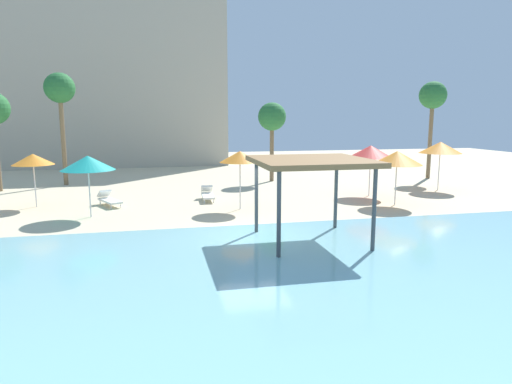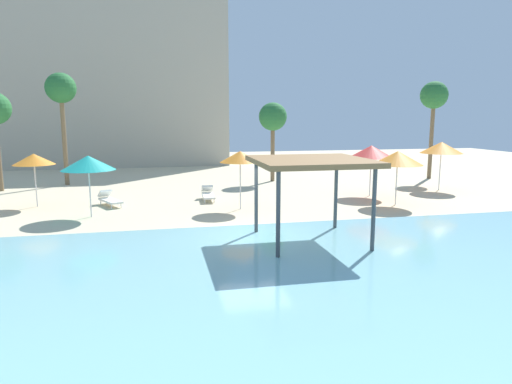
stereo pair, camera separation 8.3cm
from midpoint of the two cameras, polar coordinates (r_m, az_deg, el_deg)
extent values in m
plane|color=beige|center=(17.04, -0.19, -5.47)|extent=(80.00, 80.00, 0.00)
cube|color=#7AB7C1|center=(12.19, 5.07, -11.61)|extent=(44.00, 13.50, 0.04)
cylinder|color=#42474C|center=(17.06, 0.16, -0.65)|extent=(0.14, 0.14, 2.79)
cylinder|color=#42474C|center=(18.02, 10.20, -0.26)|extent=(0.14, 0.14, 2.79)
cylinder|color=#42474C|center=(14.00, 2.99, -2.92)|extent=(0.14, 0.14, 2.79)
cylinder|color=#42474C|center=(15.15, 14.82, -2.27)|extent=(0.14, 0.14, 2.79)
cube|color=olive|center=(15.76, 7.16, 3.88)|extent=(3.91, 3.91, 0.18)
cylinder|color=silver|center=(26.05, 14.35, 1.88)|extent=(0.06, 0.06, 2.15)
cone|color=red|center=(25.91, 14.47, 4.98)|extent=(2.47, 2.47, 0.68)
cylinder|color=silver|center=(24.64, -26.00, 0.71)|extent=(0.06, 0.06, 2.09)
cone|color=orange|center=(24.49, -26.23, 3.75)|extent=(1.96, 1.96, 0.54)
cylinder|color=silver|center=(21.16, -20.15, -0.20)|extent=(0.06, 0.06, 2.10)
cone|color=teal|center=(20.99, -20.36, 3.49)|extent=(2.32, 2.32, 0.64)
cylinder|color=silver|center=(29.39, 22.31, 2.39)|extent=(0.06, 0.06, 2.24)
cone|color=orange|center=(29.26, 22.49, 5.22)|extent=(2.47, 2.47, 0.68)
cylinder|color=silver|center=(21.56, -1.88, 0.78)|extent=(0.06, 0.06, 2.27)
cone|color=orange|center=(21.39, -1.90, 4.50)|extent=(1.95, 1.95, 0.54)
cylinder|color=silver|center=(23.69, 17.42, 0.86)|extent=(0.06, 0.06, 2.04)
cone|color=orange|center=(23.54, 17.59, 4.14)|extent=(2.47, 2.47, 0.68)
cylinder|color=white|center=(23.03, -16.61, -1.63)|extent=(0.05, 0.05, 0.22)
cylinder|color=white|center=(22.86, -17.72, -1.77)|extent=(0.05, 0.05, 0.22)
cylinder|color=white|center=(24.35, -17.90, -1.11)|extent=(0.05, 0.05, 0.22)
cylinder|color=white|center=(24.19, -18.96, -1.23)|extent=(0.05, 0.05, 0.22)
cube|color=white|center=(23.58, -17.83, -1.05)|extent=(1.34, 1.88, 0.10)
cube|color=white|center=(24.22, -18.50, -0.15)|extent=(0.76, 0.72, 0.40)
cylinder|color=white|center=(23.35, -5.23, -1.12)|extent=(0.05, 0.05, 0.22)
cylinder|color=white|center=(23.31, -6.40, -1.16)|extent=(0.05, 0.05, 0.22)
cylinder|color=white|center=(24.76, -5.53, -0.52)|extent=(0.05, 0.05, 0.22)
cylinder|color=white|center=(24.73, -6.64, -0.55)|extent=(0.05, 0.05, 0.22)
cube|color=white|center=(24.01, -5.96, -0.45)|extent=(0.66, 1.82, 0.10)
cube|color=white|center=(24.69, -6.10, 0.47)|extent=(0.62, 0.53, 0.40)
cylinder|color=brown|center=(30.98, 2.19, 5.11)|extent=(0.28, 0.28, 4.06)
sphere|color=#286B33|center=(30.89, 2.22, 9.52)|extent=(1.90, 1.90, 1.90)
cylinder|color=brown|center=(34.62, 21.36, 6.17)|extent=(0.28, 0.28, 5.55)
sphere|color=#286B33|center=(34.61, 21.68, 11.33)|extent=(1.90, 1.90, 1.90)
cylinder|color=brown|center=(31.70, -23.03, 6.09)|extent=(0.28, 0.28, 5.85)
sphere|color=#286B33|center=(31.71, -23.42, 12.00)|extent=(1.90, 1.90, 1.90)
cube|color=#B2A893|center=(46.31, -19.17, 12.72)|extent=(23.13, 11.01, 14.81)
camera|label=1|loc=(0.04, -89.87, 0.02)|focal=31.61mm
camera|label=2|loc=(0.04, 90.13, -0.02)|focal=31.61mm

